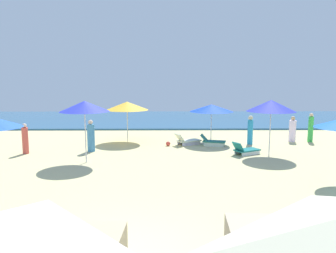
{
  "coord_description": "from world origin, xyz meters",
  "views": [
    {
      "loc": [
        1.04,
        -6.27,
        3.68
      ],
      "look_at": [
        1.26,
        12.65,
        0.95
      ],
      "focal_mm": 35.41,
      "sensor_mm": 36.0,
      "label": 1
    }
  ],
  "objects_px": {
    "umbrella_3": "(127,106)",
    "lounge_chair_4_0": "(245,150)",
    "lounge_chair_1_1": "(187,141)",
    "beachgoer_3": "(292,130)",
    "umbrella_2": "(84,106)",
    "beach_ball_0": "(168,144)",
    "beachgoer_0": "(250,130)",
    "umbrella_4": "(271,106)",
    "beachgoer_1": "(25,139)",
    "beachgoer_5": "(311,128)",
    "lounge_chair_1_0": "(212,141)",
    "beachgoer_2": "(91,137)",
    "umbrella_1": "(211,108)"
  },
  "relations": [
    {
      "from": "lounge_chair_1_1",
      "to": "beachgoer_3",
      "type": "xyz_separation_m",
      "value": [
        6.26,
        0.86,
        0.44
      ]
    },
    {
      "from": "beachgoer_1",
      "to": "beachgoer_3",
      "type": "distance_m",
      "value": 14.72
    },
    {
      "from": "lounge_chair_4_0",
      "to": "beach_ball_0",
      "type": "bearing_deg",
      "value": 32.57
    },
    {
      "from": "beachgoer_2",
      "to": "beachgoer_5",
      "type": "bearing_deg",
      "value": 76.83
    },
    {
      "from": "umbrella_4",
      "to": "beach_ball_0",
      "type": "xyz_separation_m",
      "value": [
        -4.86,
        2.38,
        -2.29
      ]
    },
    {
      "from": "umbrella_3",
      "to": "beach_ball_0",
      "type": "bearing_deg",
      "value": -28.36
    },
    {
      "from": "lounge_chair_1_1",
      "to": "beachgoer_1",
      "type": "distance_m",
      "value": 8.44
    },
    {
      "from": "lounge_chair_1_0",
      "to": "umbrella_2",
      "type": "distance_m",
      "value": 7.42
    },
    {
      "from": "umbrella_4",
      "to": "beachgoer_2",
      "type": "xyz_separation_m",
      "value": [
        -8.8,
        1.03,
        -1.67
      ]
    },
    {
      "from": "beachgoer_1",
      "to": "lounge_chair_1_1",
      "type": "bearing_deg",
      "value": -81.73
    },
    {
      "from": "beachgoer_2",
      "to": "umbrella_4",
      "type": "bearing_deg",
      "value": 58.81
    },
    {
      "from": "umbrella_1",
      "to": "beachgoer_5",
      "type": "relative_size",
      "value": 1.47
    },
    {
      "from": "lounge_chair_1_1",
      "to": "lounge_chair_4_0",
      "type": "distance_m",
      "value": 3.64
    },
    {
      "from": "umbrella_2",
      "to": "beachgoer_3",
      "type": "relative_size",
      "value": 1.82
    },
    {
      "from": "umbrella_3",
      "to": "beachgoer_0",
      "type": "relative_size",
      "value": 1.52
    },
    {
      "from": "umbrella_1",
      "to": "umbrella_4",
      "type": "height_order",
      "value": "umbrella_4"
    },
    {
      "from": "lounge_chair_1_1",
      "to": "beachgoer_0",
      "type": "height_order",
      "value": "beachgoer_0"
    },
    {
      "from": "umbrella_3",
      "to": "beachgoer_1",
      "type": "relative_size",
      "value": 1.65
    },
    {
      "from": "lounge_chair_1_1",
      "to": "umbrella_2",
      "type": "height_order",
      "value": "umbrella_2"
    },
    {
      "from": "lounge_chair_4_0",
      "to": "beachgoer_2",
      "type": "relative_size",
      "value": 0.92
    },
    {
      "from": "umbrella_1",
      "to": "lounge_chair_1_0",
      "type": "height_order",
      "value": "umbrella_1"
    },
    {
      "from": "lounge_chair_1_1",
      "to": "umbrella_3",
      "type": "distance_m",
      "value": 4.04
    },
    {
      "from": "umbrella_2",
      "to": "beachgoer_5",
      "type": "height_order",
      "value": "umbrella_2"
    },
    {
      "from": "beach_ball_0",
      "to": "beachgoer_0",
      "type": "bearing_deg",
      "value": 5.35
    },
    {
      "from": "lounge_chair_1_0",
      "to": "lounge_chair_1_1",
      "type": "height_order",
      "value": "lounge_chair_1_1"
    },
    {
      "from": "umbrella_3",
      "to": "beach_ball_0",
      "type": "xyz_separation_m",
      "value": [
        2.37,
        -1.28,
        -1.99
      ]
    },
    {
      "from": "beach_ball_0",
      "to": "beachgoer_3",
      "type": "bearing_deg",
      "value": 8.95
    },
    {
      "from": "beachgoer_1",
      "to": "umbrella_4",
      "type": "bearing_deg",
      "value": -99.01
    },
    {
      "from": "beachgoer_5",
      "to": "beach_ball_0",
      "type": "xyz_separation_m",
      "value": [
        -8.39,
        -1.12,
        -0.68
      ]
    },
    {
      "from": "umbrella_1",
      "to": "beachgoer_2",
      "type": "relative_size",
      "value": 1.54
    },
    {
      "from": "lounge_chair_4_0",
      "to": "beach_ball_0",
      "type": "height_order",
      "value": "lounge_chair_4_0"
    },
    {
      "from": "umbrella_3",
      "to": "lounge_chair_4_0",
      "type": "bearing_deg",
      "value": -29.17
    },
    {
      "from": "beachgoer_2",
      "to": "beachgoer_3",
      "type": "xyz_separation_m",
      "value": [
        11.27,
        2.51,
        -0.06
      ]
    },
    {
      "from": "lounge_chair_1_0",
      "to": "beachgoer_2",
      "type": "relative_size",
      "value": 0.91
    },
    {
      "from": "beachgoer_1",
      "to": "lounge_chair_4_0",
      "type": "bearing_deg",
      "value": -98.03
    },
    {
      "from": "lounge_chair_1_1",
      "to": "beach_ball_0",
      "type": "xyz_separation_m",
      "value": [
        -1.07,
        -0.3,
        -0.12
      ]
    },
    {
      "from": "lounge_chair_1_0",
      "to": "lounge_chair_1_1",
      "type": "distance_m",
      "value": 1.42
    },
    {
      "from": "umbrella_2",
      "to": "beachgoer_5",
      "type": "xyz_separation_m",
      "value": [
        12.06,
        4.72,
        -1.69
      ]
    },
    {
      "from": "lounge_chair_4_0",
      "to": "beachgoer_0",
      "type": "height_order",
      "value": "beachgoer_0"
    },
    {
      "from": "beachgoer_5",
      "to": "beachgoer_3",
      "type": "bearing_deg",
      "value": 47.91
    },
    {
      "from": "umbrella_1",
      "to": "lounge_chair_1_0",
      "type": "bearing_deg",
      "value": -93.4
    },
    {
      "from": "beachgoer_0",
      "to": "beachgoer_5",
      "type": "xyz_separation_m",
      "value": [
        3.74,
        0.68,
        0.02
      ]
    },
    {
      "from": "umbrella_4",
      "to": "lounge_chair_1_1",
      "type": "bearing_deg",
      "value": 144.69
    },
    {
      "from": "umbrella_2",
      "to": "lounge_chair_1_1",
      "type": "bearing_deg",
      "value": 39.42
    },
    {
      "from": "umbrella_1",
      "to": "umbrella_3",
      "type": "bearing_deg",
      "value": 175.81
    },
    {
      "from": "umbrella_4",
      "to": "beachgoer_2",
      "type": "bearing_deg",
      "value": 173.35
    },
    {
      "from": "umbrella_2",
      "to": "umbrella_3",
      "type": "relative_size",
      "value": 1.1
    },
    {
      "from": "lounge_chair_1_1",
      "to": "beachgoer_0",
      "type": "xyz_separation_m",
      "value": [
        3.58,
        0.14,
        0.55
      ]
    },
    {
      "from": "umbrella_2",
      "to": "lounge_chair_4_0",
      "type": "distance_m",
      "value": 7.91
    },
    {
      "from": "beachgoer_1",
      "to": "beach_ball_0",
      "type": "distance_m",
      "value": 7.34
    }
  ]
}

